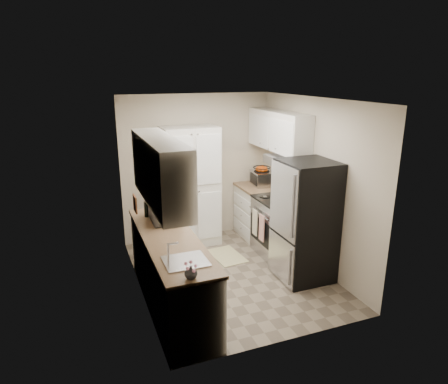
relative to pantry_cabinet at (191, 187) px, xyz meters
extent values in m
plane|color=#7A6B56|center=(0.20, -1.32, -1.00)|extent=(3.20, 3.20, 0.00)
cube|color=beige|center=(0.20, 0.28, 0.25)|extent=(2.60, 0.04, 2.50)
cube|color=beige|center=(0.20, -2.92, 0.25)|extent=(2.60, 0.04, 2.50)
cube|color=beige|center=(-1.10, -1.32, 0.25)|extent=(0.04, 3.20, 2.50)
cube|color=beige|center=(1.50, -1.32, 0.25)|extent=(0.04, 3.20, 2.50)
cube|color=white|center=(0.20, -1.32, 1.50)|extent=(2.60, 3.20, 0.04)
cube|color=silver|center=(-0.93, -2.07, 0.83)|extent=(0.33, 1.60, 0.70)
cube|color=silver|center=(1.33, -0.50, 0.89)|extent=(0.33, 1.55, 0.58)
cube|color=#99999E|center=(1.27, -0.93, 0.52)|extent=(0.45, 0.76, 0.13)
cube|color=#B7B7BC|center=(-0.79, -2.47, -0.07)|extent=(0.45, 0.40, 0.02)
cube|color=brown|center=(-1.09, -1.12, 0.18)|extent=(0.02, 0.22, 0.22)
cube|color=silver|center=(0.00, 0.00, 0.00)|extent=(0.90, 0.55, 2.00)
cube|color=silver|center=(-0.79, -1.75, -0.56)|extent=(0.60, 2.30, 0.88)
cube|color=#846647|center=(-0.79, -1.75, -0.10)|extent=(0.63, 2.33, 0.04)
cube|color=silver|center=(1.19, -0.12, -0.56)|extent=(0.60, 0.80, 0.88)
cube|color=#846647|center=(1.19, -0.12, -0.10)|extent=(0.63, 0.83, 0.04)
cube|color=#B7B7BC|center=(1.17, -0.93, -0.55)|extent=(0.64, 0.76, 0.90)
cube|color=black|center=(1.17, -0.93, -0.08)|extent=(0.66, 0.78, 0.03)
cube|color=black|center=(1.46, -0.93, 0.02)|extent=(0.06, 0.76, 0.22)
cube|color=#EBA798|center=(0.80, -1.06, -0.45)|extent=(0.01, 0.16, 0.42)
cube|color=beige|center=(0.80, -0.83, -0.45)|extent=(0.01, 0.16, 0.42)
cube|color=#B7B7BC|center=(1.14, -1.73, -0.15)|extent=(0.70, 0.72, 1.70)
imported|color=silver|center=(-0.71, -1.17, 0.07)|extent=(0.38, 0.56, 0.31)
cylinder|color=black|center=(-0.91, -0.95, 0.05)|extent=(0.07, 0.07, 0.27)
imported|color=beige|center=(-0.84, -2.82, -0.01)|extent=(0.15, 0.15, 0.13)
cube|color=#4F9641|center=(-0.61, -0.66, 0.06)|extent=(0.06, 0.22, 0.28)
cube|color=#ACABB0|center=(1.29, -0.08, 0.05)|extent=(0.38, 0.46, 0.25)
cube|color=beige|center=(0.36, -0.72, -0.99)|extent=(0.50, 0.73, 0.01)
camera|label=1|loc=(-1.78, -6.15, 1.83)|focal=32.00mm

